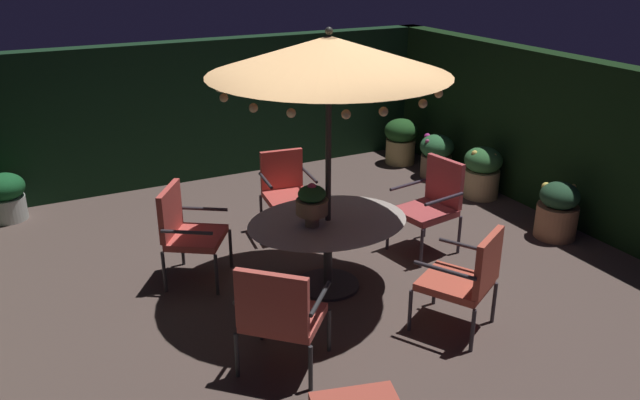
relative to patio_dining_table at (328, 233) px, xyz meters
name	(u,v)px	position (x,y,z in m)	size (l,w,h in m)	color
ground_plane	(329,281)	(0.06, 0.10, -0.60)	(7.23, 7.71, 0.02)	#503F39
hedge_backdrop_rear	(212,109)	(0.06, 3.81, 0.42)	(7.23, 0.30, 2.02)	black
hedge_backdrop_right	(580,144)	(3.53, 0.10, 0.42)	(0.30, 7.71, 2.02)	black
patio_dining_table	(328,233)	(0.00, 0.00, 0.00)	(1.63, 1.31, 0.74)	#2F2E32
patio_umbrella	(329,56)	(0.00, 0.00, 1.75)	(2.24, 2.24, 2.60)	#31322F
centerpiece_planter	(312,202)	(-0.20, -0.05, 0.40)	(0.31, 0.31, 0.44)	#826851
patio_chair_north	(286,187)	(0.18, 1.44, -0.03)	(0.64, 0.63, 0.98)	#312B31
patio_chair_northeast	(186,228)	(-1.22, 0.79, -0.01)	(0.81, 0.82, 1.01)	#2F2B2F
patio_chair_east	(279,312)	(-1.00, -1.06, -0.04)	(0.86, 0.86, 0.99)	#2C2C2F
patio_chair_southeast	(467,276)	(0.73, -1.27, -0.04)	(0.80, 0.82, 0.99)	#312C32
patio_chair_south	(433,200)	(1.45, 0.23, 0.01)	(0.70, 0.66, 1.06)	#312934
potted_plant_left_far	(558,210)	(2.98, -0.19, -0.25)	(0.49, 0.49, 0.69)	#A26E4C
potted_plant_left_near	(401,140)	(2.86, 2.97, -0.21)	(0.53, 0.53, 0.72)	tan
potted_plant_front_corner	(482,171)	(3.05, 1.24, -0.22)	(0.52, 0.52, 0.71)	tan
potted_plant_right_far	(436,155)	(2.98, 2.19, -0.25)	(0.50, 0.50, 0.65)	#81674D
potted_plant_back_center	(6,195)	(-2.84, 3.35, -0.27)	(0.50, 0.50, 0.61)	beige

